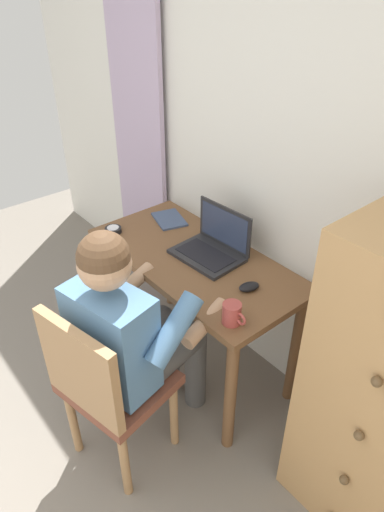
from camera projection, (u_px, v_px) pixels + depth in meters
wall_back at (291, 157)px, 2.04m from camera, size 4.80×0.05×2.50m
curtain_panel at (138, 124)px, 2.79m from camera, size 0.51×0.03×2.27m
desk at (195, 276)px, 2.36m from camera, size 1.16×0.57×0.74m
chair at (106, 384)px, 1.92m from camera, size 0.49×0.48×0.89m
person_seated at (134, 329)px, 1.93m from camera, size 0.61×0.64×1.21m
laptop at (213, 245)px, 2.29m from camera, size 0.36×0.27×0.24m
computer_mouse at (249, 287)px, 2.07m from camera, size 0.08×0.11×0.03m
desk_clock at (113, 230)px, 2.49m from camera, size 0.09×0.09×0.03m
notebook_pad at (169, 219)px, 2.61m from camera, size 0.24×0.20×0.01m
coffee_mug at (232, 314)px, 1.86m from camera, size 0.12×0.08×0.09m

